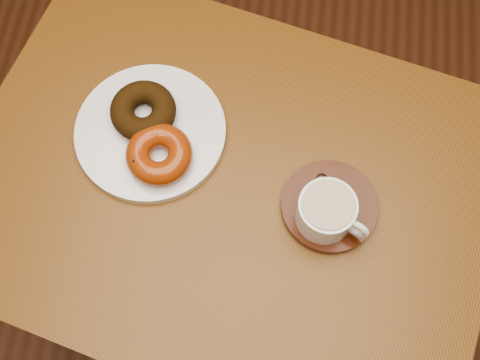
# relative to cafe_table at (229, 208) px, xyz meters

# --- Properties ---
(ground) EXTENTS (6.00, 6.00, 0.00)m
(ground) POSITION_rel_cafe_table_xyz_m (-0.14, -0.10, -0.69)
(ground) COLOR #542D1A
(ground) RESTS_ON ground
(cafe_table) EXTENTS (1.01, 0.85, 0.83)m
(cafe_table) POSITION_rel_cafe_table_xyz_m (0.00, 0.00, 0.00)
(cafe_table) COLOR brown
(cafe_table) RESTS_ON ground
(donut_plate) EXTENTS (0.36, 0.36, 0.02)m
(donut_plate) POSITION_rel_cafe_table_xyz_m (-0.14, 0.07, 0.14)
(donut_plate) COLOR silver
(donut_plate) RESTS_ON cafe_table
(donut_cinnamon) EXTENTS (0.15, 0.15, 0.04)m
(donut_cinnamon) POSITION_rel_cafe_table_xyz_m (-0.16, 0.10, 0.17)
(donut_cinnamon) COLOR black
(donut_cinnamon) RESTS_ON donut_plate
(donut_caramel) EXTENTS (0.12, 0.12, 0.04)m
(donut_caramel) POSITION_rel_cafe_table_xyz_m (-0.11, 0.02, 0.17)
(donut_caramel) COLOR #933910
(donut_caramel) RESTS_ON donut_plate
(saucer) EXTENTS (0.17, 0.17, 0.02)m
(saucer) POSITION_rel_cafe_table_xyz_m (0.17, -0.02, 0.14)
(saucer) COLOR #391507
(saucer) RESTS_ON cafe_table
(coffee_cup) EXTENTS (0.11, 0.09, 0.06)m
(coffee_cup) POSITION_rel_cafe_table_xyz_m (0.16, -0.05, 0.18)
(coffee_cup) COLOR silver
(coffee_cup) RESTS_ON saucer
(teaspoon) EXTENTS (0.02, 0.09, 0.01)m
(teaspoon) POSITION_rel_cafe_table_xyz_m (0.15, 0.01, 0.15)
(teaspoon) COLOR silver
(teaspoon) RESTS_ON saucer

